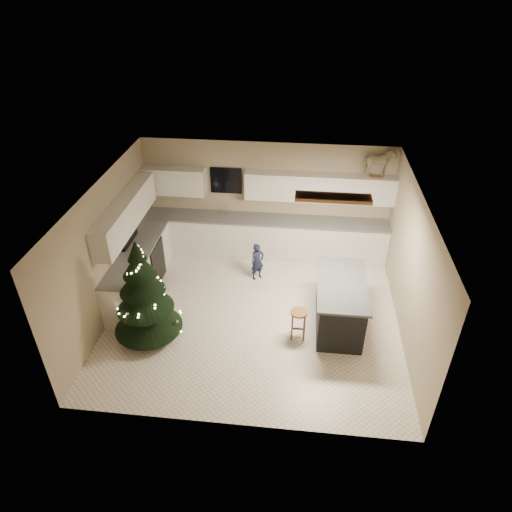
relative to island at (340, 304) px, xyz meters
name	(u,v)px	position (x,y,z in m)	size (l,w,h in m)	color
ground_plane	(254,315)	(-1.60, 0.07, -0.48)	(5.50, 5.50, 0.00)	silver
room_shell	(255,238)	(-1.58, 0.07, 1.27)	(5.52, 5.02, 2.61)	tan
cabinetry	(221,236)	(-2.51, 1.72, 0.28)	(5.50, 3.20, 2.00)	silver
island	(340,304)	(0.00, 0.00, 0.00)	(0.90, 1.70, 0.95)	black
bar_stool	(299,318)	(-0.74, -0.43, -0.04)	(0.31, 0.31, 0.59)	brown
christmas_tree	(144,299)	(-3.45, -0.67, 0.35)	(1.27, 1.22, 2.02)	#3F2816
toddler	(257,262)	(-1.67, 1.30, -0.06)	(0.31, 0.20, 0.84)	black
rocking_horse	(378,163)	(0.70, 2.39, 1.83)	(0.73, 0.48, 0.59)	brown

